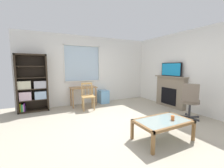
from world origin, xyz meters
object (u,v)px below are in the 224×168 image
plastic_drawer_unit (103,97)px  sippy_cup (173,118)px  office_chair (190,99)px  coffee_table (163,123)px  bookshelf (32,86)px  wooden_chair (88,96)px  fireplace (170,91)px  desk_under_window (83,90)px  tv (171,69)px

plastic_drawer_unit → sippy_cup: bearing=-89.3°
office_chair → coffee_table: 1.63m
sippy_cup → bookshelf: bearing=126.5°
wooden_chair → sippy_cup: bearing=-72.6°
fireplace → sippy_cup: fireplace is taller
fireplace → office_chair: (-0.53, -1.13, -0.00)m
desk_under_window → fireplace: fireplace is taller
plastic_drawer_unit → sippy_cup: plastic_drawer_unit is taller
tv → coffee_table: (-2.04, -1.64, -0.99)m
coffee_table → sippy_cup: (0.17, -0.08, 0.10)m
tv → coffee_table: bearing=-141.2°
plastic_drawer_unit → coffee_table: 3.24m
bookshelf → wooden_chair: 1.79m
office_chair → sippy_cup: office_chair is taller
tv → sippy_cup: size_ratio=9.28×
desk_under_window → plastic_drawer_unit: desk_under_window is taller
tv → coffee_table: 2.80m
fireplace → sippy_cup: bearing=-137.6°
desk_under_window → sippy_cup: desk_under_window is taller
desk_under_window → fireplace: 3.16m
bookshelf → tv: size_ratio=2.20×
sippy_cup → tv: bearing=42.7°
wooden_chair → coffee_table: bearing=-75.5°
fireplace → tv: size_ratio=1.52×
desk_under_window → sippy_cup: (0.87, -3.27, -0.14)m
wooden_chair → coffee_table: 2.76m
desk_under_window → coffee_table: size_ratio=0.86×
bookshelf → fireplace: 4.70m
fireplace → coffee_table: bearing=-141.5°
fireplace → desk_under_window: bearing=150.7°
wooden_chair → coffee_table: size_ratio=0.82×
coffee_table → fireplace: bearing=38.5°
bookshelf → desk_under_window: bearing=-4.0°
wooden_chair → plastic_drawer_unit: wooden_chair is taller
desk_under_window → fireplace: (2.75, -1.55, -0.03)m
wooden_chair → bookshelf: bearing=159.1°
office_chair → coffee_table: office_chair is taller
fireplace → office_chair: fireplace is taller
wooden_chair → sippy_cup: wooden_chair is taller
wooden_chair → office_chair: office_chair is taller
wooden_chair → plastic_drawer_unit: (0.82, 0.56, -0.21)m
desk_under_window → plastic_drawer_unit: bearing=3.5°
wooden_chair → tv: tv is taller
wooden_chair → desk_under_window: bearing=90.5°
tv → sippy_cup: tv is taller
desk_under_window → tv: tv is taller
plastic_drawer_unit → sippy_cup: size_ratio=5.64×
plastic_drawer_unit → tv: size_ratio=0.61×
wooden_chair → fireplace: 2.94m
bookshelf → wooden_chair: bearing=-20.9°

